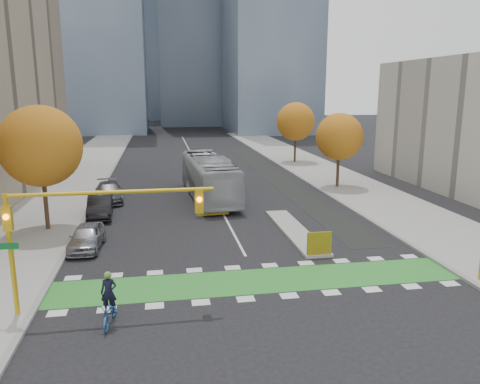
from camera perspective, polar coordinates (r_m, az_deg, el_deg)
name	(u,v)px	position (r m, az deg, el deg)	size (l,w,h in m)	color
ground	(266,294)	(21.89, 3.14, -12.27)	(300.00, 300.00, 0.00)	black
sidewalk_west	(51,203)	(41.39, -22.05, -1.21)	(7.00, 120.00, 0.15)	gray
sidewalk_east	(361,191)	(44.25, 14.49, 0.13)	(7.00, 120.00, 0.15)	gray
curb_west	(95,201)	(40.78, -17.24, -1.05)	(0.30, 120.00, 0.16)	gray
curb_east	(324,192)	(42.94, 10.23, -0.03)	(0.30, 120.00, 0.16)	gray
bike_crossing	(259,281)	(23.23, 2.30, -10.75)	(20.00, 3.00, 0.01)	#2B852C
centre_line	(196,163)	(60.25, -5.37, 3.56)	(0.15, 70.00, 0.01)	silver
bike_lane_paint	(271,175)	(51.64, 3.84, 2.13)	(2.50, 50.00, 0.01)	black
median_island	(294,231)	(30.99, 6.66, -4.71)	(1.60, 10.00, 0.16)	gray
hazard_board	(319,243)	(26.42, 9.64, -6.18)	(1.40, 0.12, 1.30)	yellow
tree_west	(41,146)	(32.45, -23.13, 5.16)	(5.20, 5.20, 8.22)	#332114
tree_east_near	(339,137)	(44.77, 12.01, 6.60)	(4.40, 4.40, 7.08)	#332114
tree_east_far	(296,122)	(59.99, 6.80, 8.52)	(4.80, 4.80, 7.65)	#332114
traffic_signal_west	(76,220)	(19.84, -19.33, -3.20)	(8.53, 0.56, 5.20)	#BF9914
cyclist	(110,307)	(19.65, -15.61, -13.35)	(0.91, 2.00, 2.23)	#215899
bus	(209,177)	(40.10, -3.79, 1.81)	(3.06, 13.07, 3.64)	#A5AAAD
parked_car_a	(87,237)	(28.83, -18.18, -5.22)	(1.72, 4.27, 1.45)	#949599
parked_car_b	(100,206)	(35.72, -16.70, -1.68)	(1.68, 4.81, 1.59)	black
parked_car_c	(109,192)	(40.55, -15.70, -0.01)	(2.17, 5.35, 1.55)	#444548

